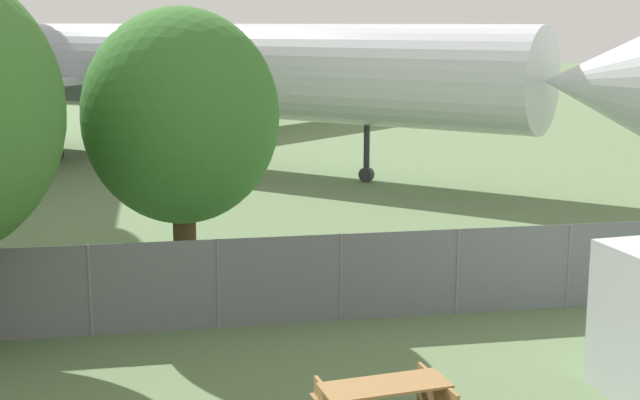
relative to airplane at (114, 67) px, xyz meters
The scene contains 3 objects.
perimeter_fence 25.86m from the airplane, 77.40° to the right, with size 56.07×0.07×1.88m.
airplane is the anchor object (origin of this frame).
tree_near_hangar 22.99m from the airplane, 83.86° to the right, with size 4.32×4.32×6.53m.
Camera 1 is at (-3.62, -7.93, 6.18)m, focal length 50.00 mm.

